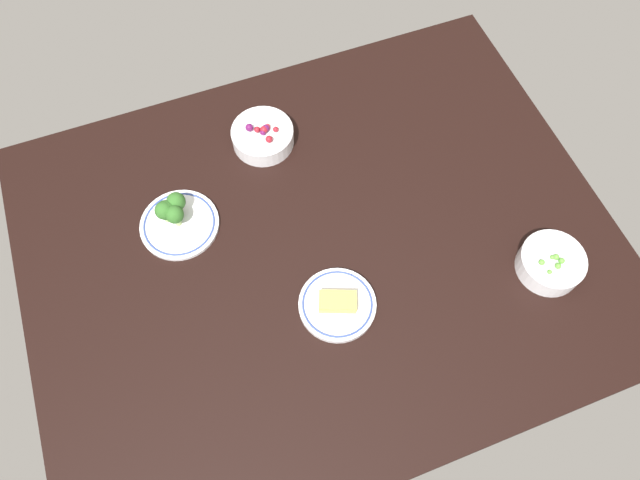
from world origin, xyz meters
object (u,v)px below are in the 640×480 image
(plate_broccoli, at_px, (175,218))
(bowl_peas, at_px, (551,263))
(bowl_berries, at_px, (263,136))
(plate_cheese, at_px, (337,304))

(plate_broccoli, height_order, bowl_peas, plate_broccoli)
(bowl_berries, height_order, plate_cheese, bowl_berries)
(bowl_berries, relative_size, plate_cheese, 0.91)
(plate_broccoli, bearing_deg, plate_cheese, -49.80)
(plate_cheese, xyz_separation_m, bowl_peas, (0.50, -0.09, 0.02))
(bowl_berries, bearing_deg, plate_cheese, -88.42)
(plate_cheese, relative_size, plate_broccoli, 0.92)
(bowl_berries, xyz_separation_m, plate_broccoli, (-0.28, -0.16, -0.00))
(plate_broccoli, bearing_deg, bowl_peas, -28.53)
(plate_broccoli, xyz_separation_m, bowl_peas, (0.79, -0.43, 0.00))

